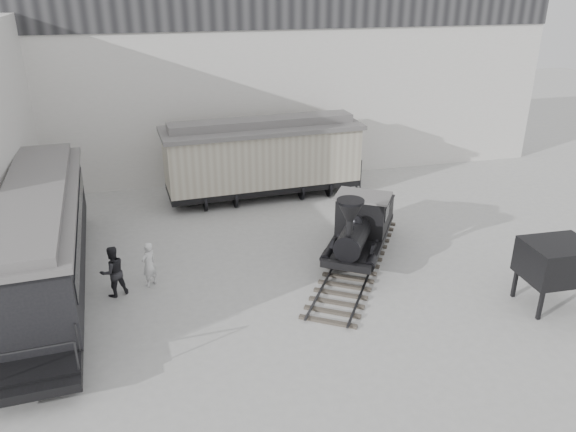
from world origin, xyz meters
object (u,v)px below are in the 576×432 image
object	(u,v)px
locomotive	(360,230)
visitor_b	(113,271)
passenger_coach	(42,238)
coal_hopper	(556,265)
boxcar	(263,156)
visitor_a	(149,264)

from	to	relation	value
locomotive	visitor_b	xyz separation A→B (m)	(-9.53, -0.68, -0.24)
passenger_coach	coal_hopper	xyz separation A→B (m)	(17.02, -5.60, -0.39)
boxcar	visitor_b	bearing A→B (deg)	-134.23
locomotive	passenger_coach	size ratio (longest dim) A/B	0.66
locomotive	coal_hopper	bearing A→B (deg)	-12.17
coal_hopper	visitor_a	bearing A→B (deg)	162.57
locomotive	passenger_coach	distance (m)	11.94
boxcar	coal_hopper	distance (m)	14.73
visitor_a	coal_hopper	xyz separation A→B (m)	(13.41, -4.72, 0.67)
visitor_b	boxcar	bearing A→B (deg)	-154.60
passenger_coach	coal_hopper	distance (m)	17.92
locomotive	visitor_b	size ratio (longest dim) A/B	4.61
visitor_a	locomotive	bearing A→B (deg)	139.48
passenger_coach	visitor_b	size ratio (longest dim) A/B	6.99
coal_hopper	locomotive	bearing A→B (deg)	137.53
coal_hopper	visitor_b	bearing A→B (deg)	165.44
coal_hopper	boxcar	bearing A→B (deg)	122.61
boxcar	coal_hopper	xyz separation A→B (m)	(7.50, -12.66, -0.60)
passenger_coach	visitor_b	world-z (taller)	passenger_coach
locomotive	boxcar	size ratio (longest dim) A/B	0.86
locomotive	passenger_coach	xyz separation A→B (m)	(-11.90, 0.58, 0.75)
visitor_b	visitor_a	bearing A→B (deg)	172.80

